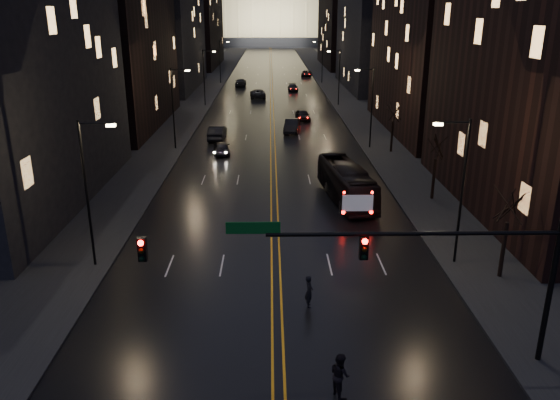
{
  "coord_description": "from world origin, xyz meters",
  "views": [
    {
      "loc": [
        -0.29,
        -20.3,
        14.69
      ],
      "look_at": [
        0.28,
        11.01,
        3.87
      ],
      "focal_mm": 35.0,
      "sensor_mm": 36.0,
      "label": 1
    }
  ],
  "objects_px": {
    "traffic_signal": "(422,258)",
    "pedestrian_b": "(340,374)",
    "oncoming_car_a": "(222,148)",
    "receding_car_a": "(292,126)",
    "oncoming_car_b": "(217,133)",
    "pedestrian_a": "(309,291)",
    "bus": "(346,183)"
  },
  "relations": [
    {
      "from": "traffic_signal",
      "to": "oncoming_car_b",
      "type": "relative_size",
      "value": 3.31
    },
    {
      "from": "pedestrian_b",
      "to": "receding_car_a",
      "type": "bearing_deg",
      "value": -24.73
    },
    {
      "from": "traffic_signal",
      "to": "pedestrian_a",
      "type": "bearing_deg",
      "value": 130.12
    },
    {
      "from": "traffic_signal",
      "to": "oncoming_car_a",
      "type": "bearing_deg",
      "value": 106.93
    },
    {
      "from": "bus",
      "to": "oncoming_car_a",
      "type": "height_order",
      "value": "bus"
    },
    {
      "from": "pedestrian_a",
      "to": "pedestrian_b",
      "type": "relative_size",
      "value": 0.93
    },
    {
      "from": "bus",
      "to": "oncoming_car_a",
      "type": "relative_size",
      "value": 2.48
    },
    {
      "from": "oncoming_car_a",
      "to": "oncoming_car_b",
      "type": "distance_m",
      "value": 7.32
    },
    {
      "from": "oncoming_car_a",
      "to": "pedestrian_b",
      "type": "distance_m",
      "value": 40.54
    },
    {
      "from": "traffic_signal",
      "to": "bus",
      "type": "xyz_separation_m",
      "value": [
        0.01,
        22.25,
        -3.63
      ]
    },
    {
      "from": "oncoming_car_b",
      "to": "receding_car_a",
      "type": "relative_size",
      "value": 1.03
    },
    {
      "from": "oncoming_car_a",
      "to": "traffic_signal",
      "type": "bearing_deg",
      "value": 100.5
    },
    {
      "from": "bus",
      "to": "pedestrian_a",
      "type": "xyz_separation_m",
      "value": [
        -4.23,
        -17.24,
        -0.58
      ]
    },
    {
      "from": "bus",
      "to": "oncoming_car_a",
      "type": "bearing_deg",
      "value": 118.93
    },
    {
      "from": "pedestrian_b",
      "to": "oncoming_car_a",
      "type": "bearing_deg",
      "value": -13.24
    },
    {
      "from": "oncoming_car_a",
      "to": "oncoming_car_b",
      "type": "relative_size",
      "value": 0.82
    },
    {
      "from": "traffic_signal",
      "to": "pedestrian_b",
      "type": "height_order",
      "value": "traffic_signal"
    },
    {
      "from": "oncoming_car_b",
      "to": "pedestrian_b",
      "type": "xyz_separation_m",
      "value": [
        9.17,
        -46.96,
        0.09
      ]
    },
    {
      "from": "bus",
      "to": "receding_car_a",
      "type": "xyz_separation_m",
      "value": [
        -3.42,
        26.82,
        -0.64
      ]
    },
    {
      "from": "oncoming_car_a",
      "to": "receding_car_a",
      "type": "xyz_separation_m",
      "value": [
        8.08,
        11.33,
        0.11
      ]
    },
    {
      "from": "oncoming_car_a",
      "to": "oncoming_car_b",
      "type": "height_order",
      "value": "oncoming_car_b"
    },
    {
      "from": "traffic_signal",
      "to": "oncoming_car_a",
      "type": "height_order",
      "value": "traffic_signal"
    },
    {
      "from": "traffic_signal",
      "to": "pedestrian_b",
      "type": "bearing_deg",
      "value": -150.04
    },
    {
      "from": "bus",
      "to": "receding_car_a",
      "type": "height_order",
      "value": "bus"
    },
    {
      "from": "traffic_signal",
      "to": "receding_car_a",
      "type": "height_order",
      "value": "traffic_signal"
    },
    {
      "from": "oncoming_car_b",
      "to": "pedestrian_b",
      "type": "bearing_deg",
      "value": 102.37
    },
    {
      "from": "traffic_signal",
      "to": "receding_car_a",
      "type": "xyz_separation_m",
      "value": [
        -3.41,
        49.06,
        -4.27
      ]
    },
    {
      "from": "bus",
      "to": "receding_car_a",
      "type": "bearing_deg",
      "value": 89.6
    },
    {
      "from": "receding_car_a",
      "to": "bus",
      "type": "bearing_deg",
      "value": -75.75
    },
    {
      "from": "oncoming_car_b",
      "to": "pedestrian_b",
      "type": "height_order",
      "value": "pedestrian_b"
    },
    {
      "from": "pedestrian_a",
      "to": "pedestrian_b",
      "type": "height_order",
      "value": "pedestrian_b"
    },
    {
      "from": "oncoming_car_a",
      "to": "bus",
      "type": "bearing_deg",
      "value": 120.16
    }
  ]
}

